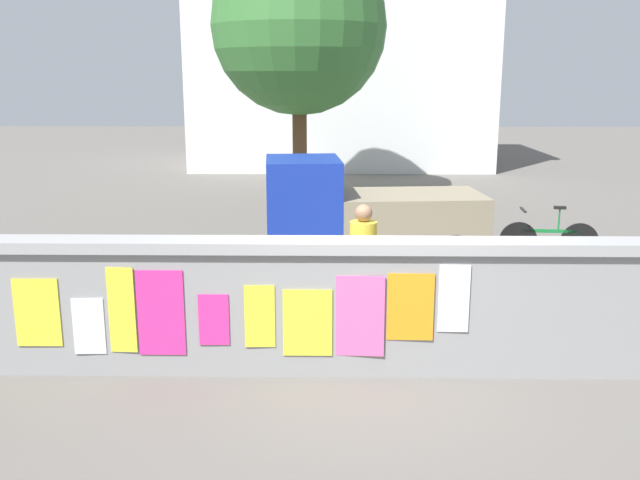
{
  "coord_description": "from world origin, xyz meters",
  "views": [
    {
      "loc": [
        -0.42,
        -7.05,
        3.16
      ],
      "look_at": [
        -0.55,
        1.04,
        1.24
      ],
      "focal_mm": 38.85,
      "sensor_mm": 36.0,
      "label": 1
    }
  ],
  "objects_px": {
    "tree_roadside": "(299,27)",
    "person_walking": "(363,254)",
    "bicycle_far": "(549,239)",
    "motorcycle": "(161,271)",
    "bicycle_near": "(589,280)",
    "auto_rickshaw_truck": "(362,215)"
  },
  "relations": [
    {
      "from": "bicycle_near",
      "to": "person_walking",
      "type": "bearing_deg",
      "value": -163.21
    },
    {
      "from": "bicycle_far",
      "to": "person_walking",
      "type": "bearing_deg",
      "value": -134.42
    },
    {
      "from": "motorcycle",
      "to": "person_walking",
      "type": "height_order",
      "value": "person_walking"
    },
    {
      "from": "person_walking",
      "to": "tree_roadside",
      "type": "distance_m",
      "value": 10.19
    },
    {
      "from": "bicycle_far",
      "to": "motorcycle",
      "type": "bearing_deg",
      "value": -158.33
    },
    {
      "from": "auto_rickshaw_truck",
      "to": "bicycle_near",
      "type": "bearing_deg",
      "value": -32.61
    },
    {
      "from": "bicycle_near",
      "to": "tree_roadside",
      "type": "bearing_deg",
      "value": 117.49
    },
    {
      "from": "auto_rickshaw_truck",
      "to": "bicycle_far",
      "type": "height_order",
      "value": "auto_rickshaw_truck"
    },
    {
      "from": "auto_rickshaw_truck",
      "to": "tree_roadside",
      "type": "bearing_deg",
      "value": 101.53
    },
    {
      "from": "auto_rickshaw_truck",
      "to": "bicycle_far",
      "type": "distance_m",
      "value": 3.4
    },
    {
      "from": "bicycle_near",
      "to": "tree_roadside",
      "type": "height_order",
      "value": "tree_roadside"
    },
    {
      "from": "bicycle_near",
      "to": "tree_roadside",
      "type": "xyz_separation_m",
      "value": [
        -4.45,
        8.56,
        4.0
      ]
    },
    {
      "from": "auto_rickshaw_truck",
      "to": "motorcycle",
      "type": "bearing_deg",
      "value": -146.53
    },
    {
      "from": "auto_rickshaw_truck",
      "to": "person_walking",
      "type": "height_order",
      "value": "auto_rickshaw_truck"
    },
    {
      "from": "tree_roadside",
      "to": "person_walking",
      "type": "bearing_deg",
      "value": -82.72
    },
    {
      "from": "auto_rickshaw_truck",
      "to": "tree_roadside",
      "type": "relative_size",
      "value": 0.57
    },
    {
      "from": "motorcycle",
      "to": "tree_roadside",
      "type": "bearing_deg",
      "value": 79.34
    },
    {
      "from": "bicycle_far",
      "to": "person_walking",
      "type": "xyz_separation_m",
      "value": [
        -3.44,
        -3.51,
        0.62
      ]
    },
    {
      "from": "motorcycle",
      "to": "tree_roadside",
      "type": "xyz_separation_m",
      "value": [
        1.6,
        8.51,
        3.9
      ]
    },
    {
      "from": "bicycle_near",
      "to": "person_walking",
      "type": "xyz_separation_m",
      "value": [
        -3.23,
        -0.98,
        0.62
      ]
    },
    {
      "from": "auto_rickshaw_truck",
      "to": "tree_roadside",
      "type": "xyz_separation_m",
      "value": [
        -1.34,
        6.57,
        3.46
      ]
    },
    {
      "from": "auto_rickshaw_truck",
      "to": "tree_roadside",
      "type": "distance_m",
      "value": 7.54
    }
  ]
}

